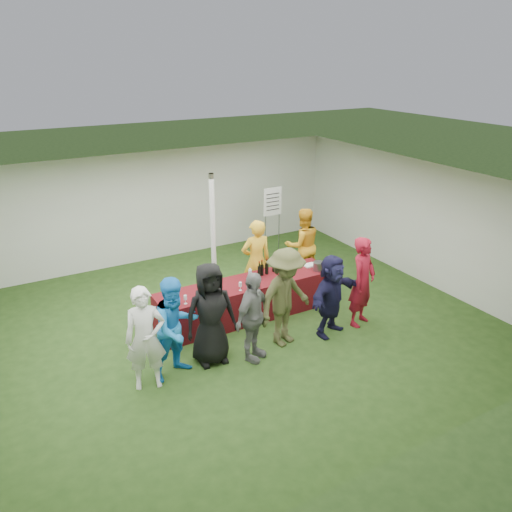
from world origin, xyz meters
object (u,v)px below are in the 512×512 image
customer_1 (176,328)px  customer_6 (362,282)px  staff_back (303,245)px  staff_pourer (256,261)px  customer_4 (285,298)px  dump_bucket (319,266)px  customer_5 (331,295)px  customer_3 (253,317)px  wine_list_sign (272,207)px  serving_table (247,299)px  customer_2 (210,314)px  customer_0 (145,339)px

customer_1 → customer_6: customer_6 is taller
staff_back → customer_1: size_ratio=1.01×
staff_pourer → customer_4: size_ratio=0.97×
customer_1 → customer_4: customer_4 is taller
dump_bucket → customer_5: (-0.49, -1.08, -0.07)m
customer_1 → staff_pourer: bearing=20.3°
staff_back → customer_4: 2.73m
staff_back → customer_3: bearing=53.2°
wine_list_sign → staff_pourer: 2.47m
serving_table → customer_5: size_ratio=2.32×
serving_table → customer_4: bearing=-84.0°
customer_4 → customer_6: (1.64, -0.11, -0.03)m
dump_bucket → customer_2: customer_2 is taller
staff_pourer → customer_1: bearing=41.1°
serving_table → customer_5: (1.04, -1.30, 0.40)m
staff_pourer → customer_2: bearing=48.4°
customer_2 → customer_3: 0.70m
customer_3 → customer_6: bearing=-29.1°
staff_pourer → staff_back: staff_pourer is taller
serving_table → staff_back: (1.90, 0.89, 0.48)m
customer_5 → staff_back: bearing=49.5°
customer_3 → customer_6: customer_6 is taller
customer_5 → dump_bucket: bearing=46.4°
customer_6 → customer_0: bearing=154.9°
customer_1 → wine_list_sign: bearing=27.6°
wine_list_sign → customer_2: (-3.29, -3.49, -0.43)m
customer_3 → customer_5: (1.65, 0.04, -0.02)m
serving_table → customer_0: bearing=-153.5°
customer_1 → customer_2: customer_2 is taller
dump_bucket → staff_back: size_ratio=0.13×
customer_4 → customer_6: 1.64m
customer_3 → serving_table: bearing=35.1°
serving_table → customer_4: customer_4 is taller
serving_table → customer_6: 2.24m
dump_bucket → customer_0: customer_0 is taller
serving_table → staff_pourer: size_ratio=2.05×
serving_table → customer_3: bearing=-114.7°
dump_bucket → customer_1: customer_1 is taller
customer_2 → customer_0: bearing=-168.5°
customer_3 → customer_1: bearing=139.8°
wine_list_sign → staff_back: 1.63m
staff_back → customer_5: (-0.86, -2.19, -0.08)m
staff_back → customer_1: 4.27m
customer_0 → customer_3: size_ratio=1.06×
wine_list_sign → customer_2: size_ratio=1.02×
serving_table → customer_4: 1.30m
customer_1 → customer_2: 0.63m
dump_bucket → staff_back: staff_back is taller
customer_6 → customer_4: bearing=152.4°
customer_0 → customer_5: customer_0 is taller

